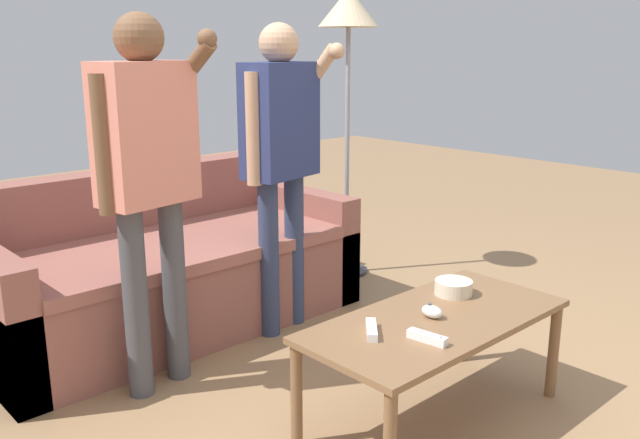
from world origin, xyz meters
The scene contains 10 objects.
ground_plane centered at (0.00, 0.00, 0.00)m, with size 12.00×12.00×0.00m, color #93704C.
couch centered at (-0.20, 1.32, 0.28)m, with size 1.91×0.92×0.78m.
coffee_table centered at (0.06, -0.24, 0.38)m, with size 1.08×0.51×0.43m.
snack_bowl centered at (0.31, -0.13, 0.46)m, with size 0.16×0.16×0.06m, color beige.
game_remote_nunchuk centered at (0.04, -0.23, 0.45)m, with size 0.06×0.09×0.05m.
floor_lamp centered at (1.06, 1.25, 1.53)m, with size 0.36×0.36×1.75m.
player_right centered at (0.20, 0.84, 0.96)m, with size 0.48×0.33×1.53m.
player_left centered at (-0.58, 0.73, 0.98)m, with size 0.48×0.31×1.55m.
game_remote_wand_near centered at (-0.14, -0.35, 0.44)m, with size 0.06×0.15×0.03m.
game_remote_wand_far centered at (-0.23, -0.17, 0.44)m, with size 0.13×0.14×0.03m.
Camera 1 is at (-1.87, -1.68, 1.43)m, focal length 37.70 mm.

